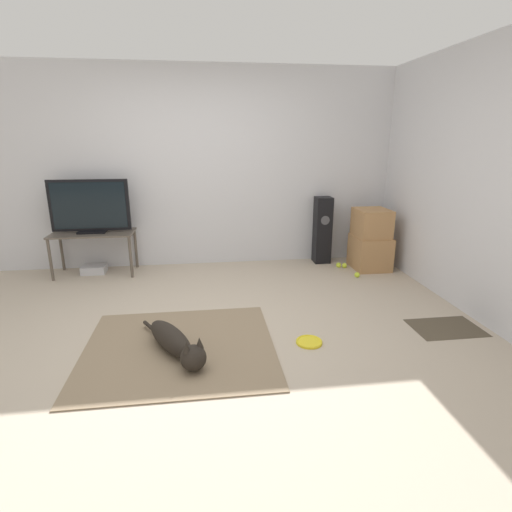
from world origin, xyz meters
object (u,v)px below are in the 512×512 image
cardboard_box_upper (372,223)px  game_console (94,269)px  dog (176,343)px  tennis_ball_loose_on_carpet (357,275)px  cardboard_box_lower (370,252)px  floor_speaker (322,230)px  tv (90,207)px  tennis_ball_near_speaker (345,265)px  tv_stand (93,238)px  tennis_ball_by_boxes (339,265)px  frisbee (309,342)px

cardboard_box_upper → game_console: cardboard_box_upper is taller
dog → tennis_ball_loose_on_carpet: (2.12, 1.59, -0.08)m
cardboard_box_lower → floor_speaker: (-0.56, 0.35, 0.24)m
tv → tennis_ball_loose_on_carpet: bearing=-10.2°
dog → tennis_ball_near_speaker: size_ratio=13.29×
cardboard_box_upper → dog: bearing=-141.1°
game_console → dog: bearing=-62.2°
cardboard_box_upper → tv_stand: bearing=176.3°
tennis_ball_loose_on_carpet → game_console: bearing=169.5°
tv_stand → tennis_ball_by_boxes: (3.14, -0.17, -0.43)m
cardboard_box_upper → frisbee: bearing=-124.8°
cardboard_box_upper → tennis_ball_by_boxes: bearing=171.0°
tv_stand → tennis_ball_loose_on_carpet: size_ratio=15.01×
tv_stand → tv: size_ratio=1.05×
floor_speaker → tennis_ball_near_speaker: floor_speaker is taller
frisbee → dog: bearing=-176.9°
tennis_ball_loose_on_carpet → tennis_ball_near_speaker: bearing=93.6°
dog → tennis_ball_by_boxes: dog is taller
tv → game_console: (-0.04, 0.03, -0.81)m
frisbee → tennis_ball_near_speaker: bearing=62.6°
tv_stand → tennis_ball_by_boxes: bearing=-3.1°
dog → tv: (-1.12, 2.17, 0.74)m
tennis_ball_near_speaker → frisbee: bearing=-117.4°
tv_stand → tennis_ball_near_speaker: size_ratio=15.01×
cardboard_box_upper → floor_speaker: 0.66m
tennis_ball_near_speaker → tennis_ball_loose_on_carpet: 0.39m
cardboard_box_lower → tv_stand: 3.55m
frisbee → tv_stand: tv_stand is taller
cardboard_box_upper → tennis_ball_loose_on_carpet: (-0.29, -0.35, -0.57)m
tv → floor_speaker: bearing=2.1°
cardboard_box_upper → tennis_ball_near_speaker: cardboard_box_upper is taller
tv_stand → game_console: (-0.04, 0.03, -0.42)m
dog → tennis_ball_near_speaker: (2.09, 1.98, -0.08)m
dog → tv: tv is taller
cardboard_box_lower → tv_stand: tv_stand is taller
tv_stand → tennis_ball_near_speaker: 3.24m
floor_speaker → game_console: size_ratio=3.11×
cardboard_box_lower → tennis_ball_loose_on_carpet: 0.49m
tennis_ball_loose_on_carpet → game_console: (-3.28, 0.61, 0.02)m
tennis_ball_by_boxes → tennis_ball_near_speaker: bearing=-21.3°
frisbee → tennis_ball_by_boxes: tennis_ball_by_boxes is taller
tv → cardboard_box_upper: bearing=-3.8°
dog → game_console: bearing=117.8°
cardboard_box_lower → tennis_ball_near_speaker: bearing=172.8°
dog → tennis_ball_near_speaker: bearing=43.3°
frisbee → game_console: game_console is taller
frisbee → tv_stand: (-2.22, 2.11, 0.45)m
cardboard_box_upper → tennis_ball_near_speaker: size_ratio=6.88×
game_console → tv_stand: bearing=-33.3°
floor_speaker → tennis_ball_by_boxes: bearing=-60.0°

